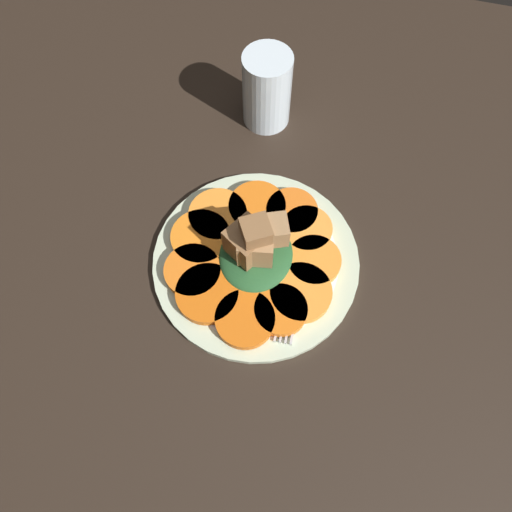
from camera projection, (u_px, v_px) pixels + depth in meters
The scene contains 16 objects.
table_slab at pixel (256, 266), 68.28cm from camera, with size 120.00×120.00×2.00cm, color black.
plate at pixel (256, 261), 66.91cm from camera, with size 27.61×27.61×1.05cm.
carrot_slice_0 at pixel (257, 207), 69.04cm from camera, with size 7.93×7.93×1.31cm, color orange.
carrot_slice_1 at pixel (218, 215), 68.48cm from camera, with size 8.06×8.06×1.31cm, color orange.
carrot_slice_2 at pixel (201, 237), 67.02cm from camera, with size 8.05×8.05×1.31cm, color orange.
carrot_slice_3 at pixel (193, 271), 64.94cm from camera, with size 7.43×7.43×1.31cm, color orange.
carrot_slice_4 at pixel (207, 294), 63.60cm from camera, with size 8.09×8.09×1.31cm, color #D35E12.
carrot_slice_5 at pixel (245, 319), 62.15cm from camera, with size 7.55×7.55×1.31cm, color #D35E12.
carrot_slice_6 at pixel (281, 310), 62.66cm from camera, with size 6.76×6.76×1.31cm, color orange.
carrot_slice_7 at pixel (301, 293), 63.66cm from camera, with size 8.00×8.00×1.31cm, color orange.
carrot_slice_8 at pixel (314, 261), 65.55cm from camera, with size 7.14×7.14×1.31cm, color orange.
carrot_slice_9 at pixel (307, 229), 67.54cm from camera, with size 6.87×6.87×1.31cm, color orange.
carrot_slice_10 at pixel (292, 212), 68.72cm from camera, with size 7.15×7.15×1.31cm, color orange.
center_pile at pixel (256, 247), 63.43cm from camera, with size 10.72×9.65×9.22cm.
fork at pixel (295, 277), 65.07cm from camera, with size 19.08×2.71×0.40cm.
water_glass at pixel (267, 90), 72.63cm from camera, with size 7.17×7.17×11.86cm.
Camera 1 is at (-26.92, -7.05, 63.36)cm, focal length 35.00 mm.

